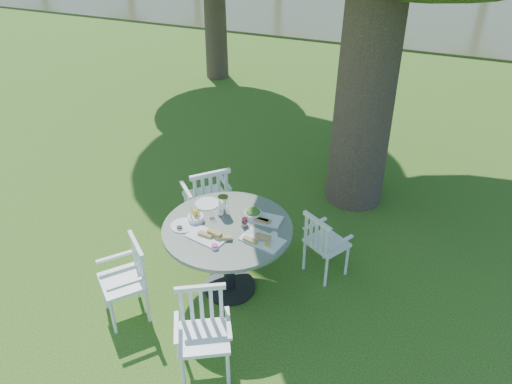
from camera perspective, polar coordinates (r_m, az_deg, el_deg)
ground at (r=5.89m, az=-0.72°, el=-7.96°), size 140.00×140.00×0.00m
table at (r=5.14m, az=-3.22°, el=-5.54°), size 1.32×1.32×0.84m
chair_ne at (r=5.47m, az=7.53°, el=-5.61°), size 0.54×0.54×0.80m
chair_nw at (r=6.00m, az=-5.44°, el=-0.55°), size 0.66×0.66×0.96m
chair_sw at (r=5.12m, az=-14.22°, el=-9.09°), size 0.60×0.59×0.86m
chair_se at (r=4.52m, az=-6.11°, el=-14.89°), size 0.58×0.57×0.87m
tableware at (r=5.06m, az=-3.13°, el=-3.14°), size 1.18×0.82×0.22m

